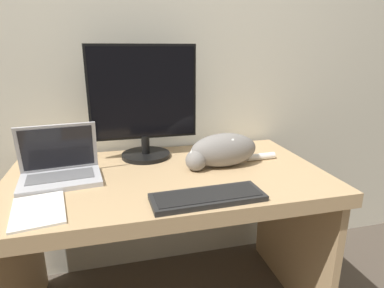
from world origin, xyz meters
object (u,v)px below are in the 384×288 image
(external_keyboard, at_px, (208,197))
(cat, at_px, (222,150))
(monitor, at_px, (144,103))
(laptop, at_px, (60,169))

(external_keyboard, xyz_separation_m, cat, (0.16, 0.31, 0.07))
(monitor, relative_size, cat, 1.17)
(cat, bearing_deg, monitor, 143.04)
(cat, bearing_deg, laptop, 175.99)
(laptop, height_order, cat, laptop)
(laptop, xyz_separation_m, external_keyboard, (0.53, -0.32, -0.04))
(laptop, bearing_deg, monitor, 22.14)
(laptop, bearing_deg, cat, -7.72)
(external_keyboard, distance_m, cat, 0.36)
(monitor, relative_size, laptop, 1.61)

